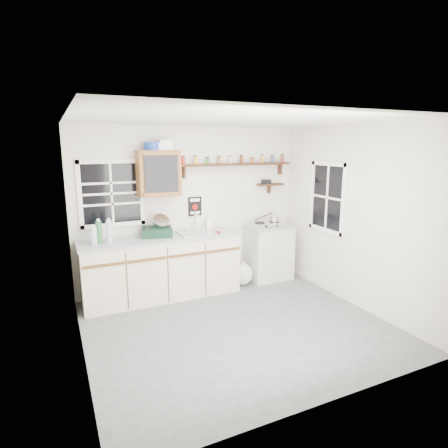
% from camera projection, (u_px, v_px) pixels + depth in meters
% --- Properties ---
extents(room, '(3.64, 3.24, 2.54)m').
position_uv_depth(room, '(238.00, 229.00, 4.43)').
color(room, '#4C4C4E').
rests_on(room, ground).
extents(main_cabinet, '(2.31, 0.63, 0.92)m').
position_uv_depth(main_cabinet, '(162.00, 267.00, 5.50)').
color(main_cabinet, beige).
rests_on(main_cabinet, floor).
extents(right_cabinet, '(0.73, 0.57, 0.91)m').
position_uv_depth(right_cabinet, '(268.00, 252.00, 6.28)').
color(right_cabinet, beige).
rests_on(right_cabinet, floor).
extents(sink, '(0.52, 0.44, 0.29)m').
position_uv_depth(sink, '(196.00, 232.00, 5.63)').
color(sink, silver).
rests_on(sink, main_cabinet).
extents(upper_cabinet, '(0.60, 0.32, 0.65)m').
position_uv_depth(upper_cabinet, '(159.00, 173.00, 5.36)').
color(upper_cabinet, brown).
rests_on(upper_cabinet, wall_back).
extents(upper_cabinet_clutter, '(0.39, 0.24, 0.14)m').
position_uv_depth(upper_cabinet_clutter, '(157.00, 146.00, 5.28)').
color(upper_cabinet_clutter, '#173398').
rests_on(upper_cabinet_clutter, upper_cabinet).
extents(spice_shelf, '(1.91, 0.18, 0.34)m').
position_uv_depth(spice_shelf, '(236.00, 164.00, 5.93)').
color(spice_shelf, black).
rests_on(spice_shelf, wall_back).
extents(secondary_shelf, '(0.45, 0.16, 0.24)m').
position_uv_depth(secondary_shelf, '(269.00, 184.00, 6.27)').
color(secondary_shelf, black).
rests_on(secondary_shelf, wall_back).
extents(warning_sign, '(0.22, 0.02, 0.30)m').
position_uv_depth(warning_sign, '(195.00, 206.00, 5.85)').
color(warning_sign, black).
rests_on(warning_sign, wall_back).
extents(window_back, '(0.93, 0.03, 0.98)m').
position_uv_depth(window_back, '(112.00, 194.00, 5.28)').
color(window_back, black).
rests_on(window_back, wall_back).
extents(window_right, '(0.03, 0.78, 1.08)m').
position_uv_depth(window_right, '(327.00, 197.00, 5.61)').
color(window_right, black).
rests_on(window_right, wall_back).
extents(water_bottles, '(0.29, 0.12, 0.34)m').
position_uv_depth(water_bottles, '(101.00, 233.00, 5.01)').
color(water_bottles, silver).
rests_on(water_bottles, main_cabinet).
extents(dish_rack, '(0.49, 0.41, 0.32)m').
position_uv_depth(dish_rack, '(158.00, 229.00, 5.43)').
color(dish_rack, black).
rests_on(dish_rack, main_cabinet).
extents(soap_bottle, '(0.10, 0.10, 0.21)m').
position_uv_depth(soap_bottle, '(208.00, 222.00, 5.93)').
color(soap_bottle, white).
rests_on(soap_bottle, main_cabinet).
extents(rag, '(0.15, 0.14, 0.02)m').
position_uv_depth(rag, '(216.00, 233.00, 5.63)').
color(rag, maroon).
rests_on(rag, main_cabinet).
extents(hotplate, '(0.57, 0.33, 0.08)m').
position_uv_depth(hotplate, '(267.00, 224.00, 6.14)').
color(hotplate, silver).
rests_on(hotplate, right_cabinet).
extents(saucepan, '(0.36, 0.26, 0.16)m').
position_uv_depth(saucepan, '(274.00, 219.00, 6.18)').
color(saucepan, silver).
rests_on(saucepan, hotplate).
extents(trash_bag, '(0.38, 0.34, 0.43)m').
position_uv_depth(trash_bag, '(243.00, 274.00, 6.02)').
color(trash_bag, silver).
rests_on(trash_bag, floor).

